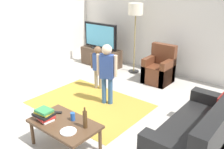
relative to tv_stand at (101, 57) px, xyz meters
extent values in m
plane|color=#B2ADA3|center=(1.78, -2.30, -0.24)|extent=(7.80, 7.80, 0.00)
cube|color=silver|center=(1.78, 0.70, 1.11)|extent=(6.00, 0.12, 2.70)
cube|color=#B28C33|center=(1.40, -1.95, -0.24)|extent=(2.20, 1.60, 0.01)
cube|color=#4C3828|center=(0.00, 0.00, 0.01)|extent=(1.20, 0.44, 0.50)
cube|color=black|center=(0.00, -0.05, -0.14)|extent=(1.10, 0.32, 0.03)
cube|color=black|center=(0.00, -0.02, 0.27)|extent=(0.44, 0.28, 0.03)
cube|color=black|center=(0.00, -0.02, 0.63)|extent=(1.10, 0.07, 0.68)
cube|color=#59B2D8|center=(0.00, -0.06, 0.63)|extent=(1.00, 0.01, 0.58)
cube|color=black|center=(3.57, -2.04, -0.03)|extent=(0.80, 1.80, 0.42)
cube|color=black|center=(3.87, -2.04, 0.19)|extent=(0.20, 1.80, 0.86)
cube|color=black|center=(3.57, -1.24, 0.06)|extent=(0.80, 0.20, 0.60)
cube|color=#B22823|center=(3.72, -1.49, 0.32)|extent=(0.10, 0.32, 0.32)
cube|color=brown|center=(1.89, -0.10, -0.03)|extent=(0.60, 0.60, 0.42)
cube|color=brown|center=(1.89, 0.12, 0.21)|extent=(0.60, 0.16, 0.90)
cube|color=brown|center=(1.65, -0.10, 0.06)|extent=(0.12, 0.60, 0.60)
cube|color=brown|center=(2.13, -0.10, 0.06)|extent=(0.12, 0.60, 0.60)
cylinder|color=#262626|center=(1.03, 0.15, -0.23)|extent=(0.28, 0.28, 0.02)
cylinder|color=#99844C|center=(1.03, 0.15, 0.52)|extent=(0.03, 0.03, 1.50)
cylinder|color=silver|center=(1.03, 0.15, 1.40)|extent=(0.36, 0.36, 0.28)
cylinder|color=gray|center=(0.98, -1.28, -0.02)|extent=(0.07, 0.07, 0.44)
cylinder|color=gray|center=(1.07, -1.24, -0.02)|extent=(0.07, 0.07, 0.44)
cube|color=#2D478C|center=(1.03, -1.26, 0.39)|extent=(0.24, 0.19, 0.38)
sphere|color=brown|center=(1.03, -1.26, 0.66)|extent=(0.16, 0.16, 0.16)
cylinder|color=brown|center=(0.90, -1.32, 0.41)|extent=(0.06, 0.06, 0.34)
cylinder|color=brown|center=(1.15, -1.20, 0.41)|extent=(0.06, 0.06, 0.34)
cylinder|color=#33598C|center=(1.59, -1.71, 0.03)|extent=(0.09, 0.09, 0.54)
cylinder|color=#33598C|center=(1.71, -1.66, 0.03)|extent=(0.09, 0.09, 0.54)
cube|color=#2D478C|center=(1.65, -1.69, 0.53)|extent=(0.29, 0.24, 0.47)
sphere|color=beige|center=(1.65, -1.69, 0.86)|extent=(0.19, 0.19, 0.19)
cylinder|color=beige|center=(1.50, -1.76, 0.56)|extent=(0.07, 0.07, 0.42)
cylinder|color=beige|center=(1.80, -1.62, 0.56)|extent=(0.07, 0.07, 0.42)
cube|color=#513823|center=(2.07, -3.13, 0.16)|extent=(1.00, 0.60, 0.04)
cylinder|color=#513823|center=(1.62, -3.38, -0.05)|extent=(0.05, 0.05, 0.38)
cylinder|color=#513823|center=(1.62, -2.88, -0.05)|extent=(0.05, 0.05, 0.38)
cylinder|color=#513823|center=(2.52, -2.88, -0.05)|extent=(0.05, 0.05, 0.38)
cube|color=white|center=(1.80, -3.25, 0.19)|extent=(0.26, 0.19, 0.03)
cube|color=red|center=(1.80, -3.25, 0.22)|extent=(0.25, 0.24, 0.04)
cube|color=black|center=(1.78, -3.26, 0.26)|extent=(0.29, 0.24, 0.03)
cube|color=yellow|center=(1.78, -3.25, 0.29)|extent=(0.26, 0.20, 0.03)
cube|color=#388C4C|center=(1.80, -3.26, 0.33)|extent=(0.23, 0.19, 0.03)
cylinder|color=#4C3319|center=(2.39, -3.03, 0.30)|extent=(0.06, 0.06, 0.25)
cylinder|color=#4C3319|center=(2.39, -3.03, 0.45)|extent=(0.02, 0.02, 0.06)
cube|color=black|center=(1.77, -3.03, 0.19)|extent=(0.17, 0.13, 0.02)
cylinder|color=#2659B2|center=(2.12, -3.01, 0.24)|extent=(0.07, 0.07, 0.12)
cylinder|color=white|center=(2.29, -3.25, 0.18)|extent=(0.22, 0.22, 0.02)
cube|color=silver|center=(2.31, -3.25, 0.19)|extent=(0.12, 0.11, 0.01)
camera|label=1|loc=(4.49, -5.04, 2.06)|focal=39.48mm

